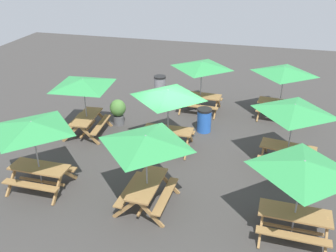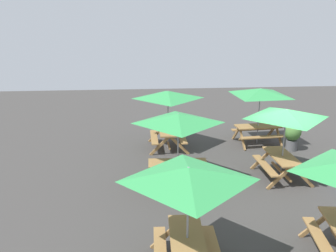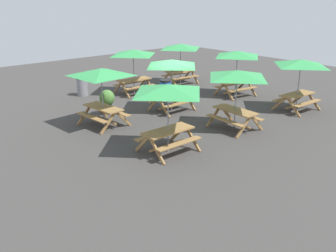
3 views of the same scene
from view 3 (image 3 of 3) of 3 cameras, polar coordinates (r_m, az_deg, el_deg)
The scene contains 12 objects.
ground_plane at distance 17.19m, azimuth 0.93°, elevation 2.64°, with size 31.66×31.66×0.00m, color #3D3A38.
picnic_table_0 at distance 11.93m, azimuth 0.00°, elevation 4.93°, with size 2.01×2.01×2.34m.
picnic_table_1 at distance 14.37m, azimuth 10.50°, elevation 7.13°, with size 2.08×2.08×2.34m.
picnic_table_2 at distance 16.47m, azimuth 0.57°, elevation 9.02°, with size 2.04×2.04×2.34m.
picnic_table_3 at distance 17.52m, azimuth 19.57°, elevation 8.54°, with size 2.08×2.08×2.34m.
picnic_table_4 at distance 19.60m, azimuth -5.32°, elevation 10.63°, with size 2.09×2.09×2.34m.
picnic_table_5 at distance 19.36m, azimuth 10.51°, elevation 10.28°, with size 2.27×2.27×2.34m.
picnic_table_6 at distance 21.83m, azimuth 1.92°, elevation 11.61°, with size 2.22×2.22×2.34m.
picnic_table_7 at distance 14.74m, azimuth -10.12°, elevation 7.47°, with size 2.82×2.82×2.34m.
trash_bin_blue at distance 18.70m, azimuth -0.41°, elevation 5.61°, with size 0.59×0.59×0.98m.
trash_bin_gray at distance 19.88m, azimuth -12.93°, elevation 5.95°, with size 0.59×0.59×0.98m.
potted_plant_0 at distance 16.41m, azimuth -9.26°, elevation 3.88°, with size 0.65×0.65×1.10m.
Camera 3 is at (-10.99, -12.24, 5.00)m, focal length 40.00 mm.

